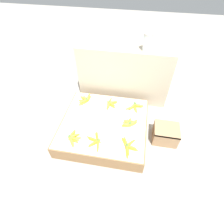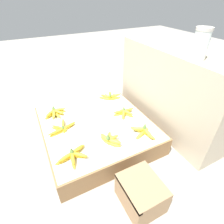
# 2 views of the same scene
# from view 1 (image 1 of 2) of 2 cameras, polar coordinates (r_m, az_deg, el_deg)

# --- Properties ---
(ground_plane) EXTENTS (10.00, 10.00, 0.00)m
(ground_plane) POSITION_cam_1_polar(r_m,az_deg,el_deg) (2.30, -2.45, -6.22)
(ground_plane) COLOR gray
(display_platform) EXTENTS (1.04, 0.98, 0.19)m
(display_platform) POSITION_cam_1_polar(r_m,az_deg,el_deg) (2.22, -2.52, -4.74)
(display_platform) COLOR olive
(display_platform) RESTS_ON ground_plane
(back_vendor_table) EXTENTS (1.26, 0.48, 0.81)m
(back_vendor_table) POSITION_cam_1_polar(r_m,az_deg,el_deg) (2.61, 4.18, 13.29)
(back_vendor_table) COLOR tan
(back_vendor_table) RESTS_ON ground_plane
(wooden_crate) EXTENTS (0.29, 0.25, 0.21)m
(wooden_crate) POSITION_cam_1_polar(r_m,az_deg,el_deg) (2.23, 17.06, -6.82)
(wooden_crate) COLOR #997551
(wooden_crate) RESTS_ON ground_plane
(banana_bunch_front_left) EXTENTS (0.16, 0.23, 0.10)m
(banana_bunch_front_left) POSITION_cam_1_polar(r_m,az_deg,el_deg) (2.01, -12.67, -8.21)
(banana_bunch_front_left) COLOR gold
(banana_bunch_front_left) RESTS_ON display_platform
(banana_bunch_front_midleft) EXTENTS (0.19, 0.27, 0.08)m
(banana_bunch_front_midleft) POSITION_cam_1_polar(r_m,az_deg,el_deg) (1.95, -5.29, -9.50)
(banana_bunch_front_midleft) COLOR gold
(banana_bunch_front_midleft) RESTS_ON display_platform
(banana_bunch_front_midright) EXTENTS (0.21, 0.27, 0.10)m
(banana_bunch_front_midright) POSITION_cam_1_polar(r_m,az_deg,el_deg) (1.91, 5.35, -11.01)
(banana_bunch_front_midright) COLOR gold
(banana_bunch_front_midright) RESTS_ON display_platform
(banana_bunch_middle_midright) EXTENTS (0.19, 0.14, 0.11)m
(banana_bunch_middle_midright) POSITION_cam_1_polar(r_m,az_deg,el_deg) (2.10, 5.73, -3.66)
(banana_bunch_middle_midright) COLOR gold
(banana_bunch_middle_midright) RESTS_ON display_platform
(banana_bunch_back_left) EXTENTS (0.16, 0.24, 0.10)m
(banana_bunch_back_left) POSITION_cam_1_polar(r_m,az_deg,el_deg) (2.41, -8.66, 4.06)
(banana_bunch_back_left) COLOR yellow
(banana_bunch_back_left) RESTS_ON display_platform
(banana_bunch_back_midleft) EXTENTS (0.16, 0.23, 0.10)m
(banana_bunch_back_midleft) POSITION_cam_1_polar(r_m,az_deg,el_deg) (2.33, -0.51, 2.82)
(banana_bunch_back_midleft) COLOR gold
(banana_bunch_back_midleft) RESTS_ON display_platform
(banana_bunch_back_midright) EXTENTS (0.24, 0.16, 0.11)m
(banana_bunch_back_midright) POSITION_cam_1_polar(r_m,az_deg,el_deg) (2.30, 7.56, 1.85)
(banana_bunch_back_midright) COLOR gold
(banana_bunch_back_midright) RESTS_ON display_platform
(glass_jar) EXTENTS (0.11, 0.11, 0.22)m
(glass_jar) POSITION_cam_1_polar(r_m,az_deg,el_deg) (2.21, 11.61, 21.41)
(glass_jar) COLOR silver
(glass_jar) RESTS_ON back_vendor_table
(foam_tray_white) EXTENTS (0.22, 0.19, 0.02)m
(foam_tray_white) POSITION_cam_1_polar(r_m,az_deg,el_deg) (2.49, -5.51, 22.44)
(foam_tray_white) COLOR white
(foam_tray_white) RESTS_ON back_vendor_table
(foam_tray_dark) EXTENTS (0.22, 0.17, 0.02)m
(foam_tray_dark) POSITION_cam_1_polar(r_m,az_deg,el_deg) (2.37, 17.03, 19.37)
(foam_tray_dark) COLOR white
(foam_tray_dark) RESTS_ON back_vendor_table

